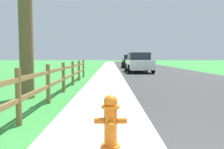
# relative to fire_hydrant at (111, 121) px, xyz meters

# --- Properties ---
(ground_plane) EXTENTS (120.00, 120.00, 0.00)m
(ground_plane) POSITION_rel_fire_hydrant_xyz_m (0.81, 24.24, -0.39)
(ground_plane) COLOR #348739
(road_asphalt) EXTENTS (7.00, 66.00, 0.01)m
(road_asphalt) POSITION_rel_fire_hydrant_xyz_m (4.31, 26.24, -0.39)
(road_asphalt) COLOR #323232
(road_asphalt) RESTS_ON ground
(curb_concrete) EXTENTS (6.00, 66.00, 0.01)m
(curb_concrete) POSITION_rel_fire_hydrant_xyz_m (-2.19, 26.24, -0.39)
(curb_concrete) COLOR #BFB4A7
(curb_concrete) RESTS_ON ground
(grass_verge) EXTENTS (5.00, 66.00, 0.00)m
(grass_verge) POSITION_rel_fire_hydrant_xyz_m (-3.69, 26.24, -0.38)
(grass_verge) COLOR #348739
(grass_verge) RESTS_ON ground
(fire_hydrant) EXTENTS (0.47, 0.41, 0.77)m
(fire_hydrant) POSITION_rel_fire_hydrant_xyz_m (0.00, 0.00, 0.00)
(fire_hydrant) COLOR orange
(fire_hydrant) RESTS_ON ground
(rail_fence) EXTENTS (0.11, 12.74, 1.10)m
(rail_fence) POSITION_rel_fire_hydrant_xyz_m (-1.73, 5.26, 0.25)
(rail_fence) COLOR brown
(rail_fence) RESTS_ON ground
(parked_suv_white) EXTENTS (2.15, 4.85, 1.65)m
(parked_suv_white) POSITION_rel_fire_hydrant_xyz_m (2.38, 16.58, 0.45)
(parked_suv_white) COLOR white
(parked_suv_white) RESTS_ON ground
(parked_car_black) EXTENTS (2.17, 4.30, 1.54)m
(parked_car_black) POSITION_rel_fire_hydrant_xyz_m (2.45, 24.87, 0.37)
(parked_car_black) COLOR black
(parked_car_black) RESTS_ON ground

